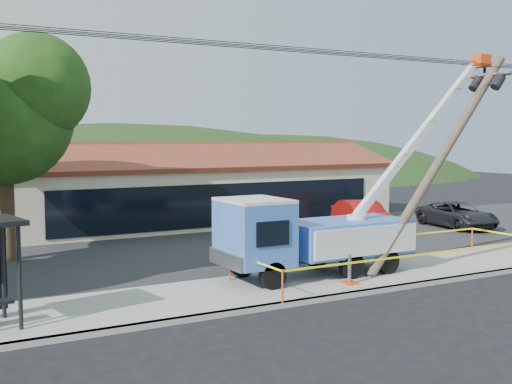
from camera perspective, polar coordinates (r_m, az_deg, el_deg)
The scene contains 13 objects.
ground at distance 17.90m, azimuth 8.92°, elevation -11.19°, with size 120.00×120.00×0.00m, color black.
curb at distance 19.52m, azimuth 5.06°, elevation -9.56°, with size 60.00×0.25×0.15m, color #A9A79E.
sidewalk at distance 21.06m, azimuth 2.11°, elevation -8.45°, with size 60.00×4.00×0.15m, color #A9A79E.
parking_lot at distance 28.07m, azimuth -6.45°, elevation -5.14°, with size 60.00×12.00×0.10m, color #28282B.
strip_mall at distance 36.67m, azimuth -5.55°, elevation 0.14°, with size 22.50×8.53×4.67m.
tree_lot at distance 26.77m, azimuth -21.51°, elevation 7.30°, with size 6.30×5.60×8.94m.
hill_center at distance 71.71m, azimuth -12.42°, elevation 0.91°, with size 89.60×64.00×32.00m, color #233E16.
hill_east at distance 79.81m, azimuth 1.46°, elevation 1.42°, with size 72.80×52.00×26.00m, color #233E16.
utility_truck at distance 22.23m, azimuth 5.05°, elevation -3.62°, with size 11.51×3.76×8.02m.
leaning_pole at distance 24.39m, azimuth 16.50°, elevation 3.54°, with size 6.44×1.86×7.97m.
caution_tape at distance 23.35m, azimuth 12.26°, elevation -5.18°, with size 11.52×3.43×0.99m.
car_red at distance 33.46m, azimuth 9.42°, elevation -3.62°, with size 1.66×4.77×1.57m, color #A81210.
car_dark at distance 35.96m, azimuth 17.42°, elevation -3.18°, with size 2.25×4.88×1.36m, color black.
Camera 1 is at (-10.67, -13.49, 4.97)m, focal length 45.00 mm.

